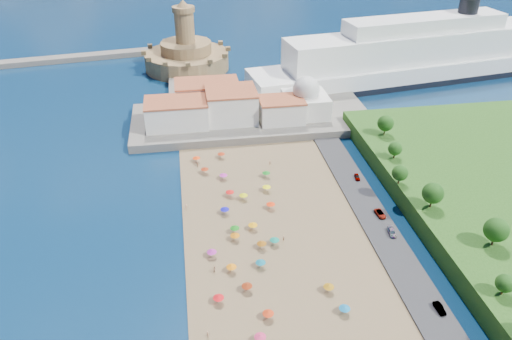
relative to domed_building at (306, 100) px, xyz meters
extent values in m
plane|color=#071938|center=(-30.00, -71.00, -8.97)|extent=(700.00, 700.00, 0.00)
cube|color=#59544C|center=(-20.00, 2.00, -7.47)|extent=(90.00, 36.00, 3.00)
cube|color=#59544C|center=(-42.00, 37.00, -7.77)|extent=(18.00, 70.00, 2.40)
cube|color=silver|center=(-48.00, -2.00, -1.47)|extent=(22.00, 14.00, 9.00)
cube|color=silver|center=(-28.00, 0.00, -0.47)|extent=(18.00, 16.00, 11.00)
cube|color=silver|center=(-10.00, -4.00, -1.97)|extent=(16.00, 12.00, 8.00)
cube|color=silver|center=(-36.00, 12.00, -0.97)|extent=(24.00, 14.00, 10.00)
cube|color=silver|center=(0.00, 0.00, -1.97)|extent=(16.00, 16.00, 8.00)
sphere|color=silver|center=(0.00, 0.00, 4.03)|extent=(10.00, 10.00, 10.00)
cylinder|color=silver|center=(0.00, 0.00, 7.83)|extent=(1.20, 1.20, 1.60)
cylinder|color=#9E804F|center=(-42.00, 67.00, -4.97)|extent=(40.00, 40.00, 8.00)
cylinder|color=#9E804F|center=(-42.00, 67.00, 1.53)|extent=(24.00, 24.00, 5.00)
cylinder|color=#9E804F|center=(-42.00, 67.00, 11.03)|extent=(9.00, 9.00, 14.00)
cylinder|color=#9E804F|center=(-42.00, 67.00, 19.23)|extent=(10.40, 10.40, 2.40)
cone|color=#9E804F|center=(-42.00, 67.00, 21.93)|extent=(6.00, 6.00, 3.00)
cube|color=black|center=(61.68, 36.74, -7.70)|extent=(160.65, 47.24, 2.56)
cube|color=white|center=(61.68, 36.74, -4.24)|extent=(159.60, 46.70, 9.47)
cube|color=white|center=(61.68, 36.74, 6.82)|extent=(127.75, 37.77, 12.63)
cube|color=white|center=(61.68, 36.74, 16.29)|extent=(75.07, 25.68, 6.32)
cylinder|color=black|center=(82.50, 39.91, 22.61)|extent=(8.42, 8.42, 6.32)
cylinder|color=gray|center=(-40.29, -32.92, -7.72)|extent=(0.07, 0.07, 2.00)
cone|color=#9C2A0E|center=(-40.29, -32.92, -6.82)|extent=(2.50, 2.50, 0.60)
cylinder|color=gray|center=(-28.59, -71.74, -7.72)|extent=(0.07, 0.07, 2.00)
cone|color=#864B0C|center=(-28.59, -71.74, -6.82)|extent=(2.50, 2.50, 0.60)
cylinder|color=gray|center=(-22.82, -46.05, -7.72)|extent=(0.07, 0.07, 2.00)
cone|color=#FFF60D|center=(-22.82, -46.05, -6.82)|extent=(2.50, 2.50, 0.60)
cylinder|color=gray|center=(-25.10, -70.82, -7.72)|extent=(0.07, 0.07, 2.00)
cone|color=#0D7C65|center=(-25.10, -70.82, -6.82)|extent=(2.50, 2.50, 0.60)
cylinder|color=gray|center=(-21.55, -38.14, -7.72)|extent=(0.07, 0.07, 2.00)
cone|color=#14741B|center=(-21.55, -38.14, -6.82)|extent=(2.50, 2.50, 0.60)
cylinder|color=gray|center=(-23.23, -55.07, -7.72)|extent=(0.07, 0.07, 2.00)
cone|color=#F5330A|center=(-23.23, -55.07, -6.82)|extent=(2.50, 2.50, 0.60)
cylinder|color=gray|center=(-36.28, -55.52, -7.72)|extent=(0.07, 0.07, 2.00)
cone|color=#120DB5|center=(-36.28, -55.52, -6.82)|extent=(2.50, 2.50, 0.60)
cylinder|color=gray|center=(-42.53, -25.37, -7.72)|extent=(0.07, 0.07, 2.00)
cone|color=#FF3E0B|center=(-42.53, -25.37, -6.82)|extent=(2.50, 2.50, 0.60)
cylinder|color=gray|center=(-14.53, -95.85, -7.72)|extent=(0.07, 0.07, 2.00)
cone|color=#11689E|center=(-14.53, -95.85, -6.82)|extent=(2.50, 2.50, 0.60)
cylinder|color=gray|center=(-37.10, -79.12, -7.72)|extent=(0.07, 0.07, 2.00)
cone|color=orange|center=(-37.10, -79.12, -6.82)|extent=(2.50, 2.50, 0.60)
cylinder|color=gray|center=(-34.33, -85.97, -7.72)|extent=(0.07, 0.07, 2.00)
cone|color=maroon|center=(-34.33, -85.97, -6.82)|extent=(2.50, 2.50, 0.60)
cylinder|color=gray|center=(-41.28, -72.98, -7.72)|extent=(0.07, 0.07, 2.00)
cone|color=#A42391|center=(-41.28, -72.98, -6.82)|extent=(2.50, 2.50, 0.60)
cylinder|color=gray|center=(-34.52, -64.36, -7.72)|extent=(0.07, 0.07, 2.00)
cone|color=#147515|center=(-34.52, -64.36, -6.82)|extent=(2.50, 2.50, 0.60)
cylinder|color=gray|center=(-16.09, -89.06, -7.72)|extent=(0.07, 0.07, 2.00)
cone|color=#A06B0E|center=(-16.09, -89.06, -6.82)|extent=(2.50, 2.50, 0.60)
cylinder|color=gray|center=(-34.84, -67.47, -7.72)|extent=(0.07, 0.07, 2.00)
cone|color=#CD6B0B|center=(-34.84, -67.47, -6.82)|extent=(2.50, 2.50, 0.60)
cylinder|color=gray|center=(-34.85, -37.44, -7.72)|extent=(0.07, 0.07, 2.00)
cone|color=#B7279B|center=(-34.85, -37.44, -6.82)|extent=(2.50, 2.50, 0.60)
cylinder|color=gray|center=(-30.21, -49.43, -7.72)|extent=(0.07, 0.07, 2.00)
cone|color=#D0CF0B|center=(-30.21, -49.43, -6.82)|extent=(2.50, 2.50, 0.60)
cylinder|color=gray|center=(-33.69, -100.61, -7.72)|extent=(0.07, 0.07, 2.00)
cone|color=#CB2B5C|center=(-33.69, -100.61, -6.82)|extent=(2.50, 2.50, 0.60)
cylinder|color=gray|center=(-29.99, -78.63, -7.72)|extent=(0.07, 0.07, 2.00)
cone|color=#0D6279|center=(-29.99, -78.63, -6.82)|extent=(2.50, 2.50, 0.60)
cylinder|color=gray|center=(-29.62, -63.78, -7.72)|extent=(0.07, 0.07, 2.00)
cone|color=orange|center=(-29.62, -63.78, -6.82)|extent=(2.50, 2.50, 0.60)
cylinder|color=gray|center=(-34.25, -23.91, -7.72)|extent=(0.07, 0.07, 2.00)
cone|color=#9B280E|center=(-34.25, -23.91, -6.82)|extent=(2.50, 2.50, 0.60)
cylinder|color=gray|center=(-33.92, -47.12, -7.72)|extent=(0.07, 0.07, 2.00)
cone|color=red|center=(-33.92, -47.12, -6.82)|extent=(2.50, 2.50, 0.60)
cylinder|color=gray|center=(-31.00, -94.73, -7.72)|extent=(0.07, 0.07, 2.00)
cone|color=red|center=(-31.00, -94.73, -6.82)|extent=(2.50, 2.50, 0.60)
cylinder|color=gray|center=(-41.02, -88.57, -7.72)|extent=(0.07, 0.07, 2.00)
cone|color=red|center=(-41.02, -88.57, -6.82)|extent=(2.50, 2.50, 0.60)
imported|color=tan|center=(-19.08, -31.10, -7.80)|extent=(1.29, 0.88, 1.85)
imported|color=tan|center=(-41.00, -78.66, -7.78)|extent=(1.15, 1.15, 1.88)
imported|color=tan|center=(-22.48, -69.56, -7.88)|extent=(0.61, 0.73, 1.69)
imported|color=tan|center=(-44.09, -97.50, -7.93)|extent=(0.67, 0.55, 1.60)
imported|color=tan|center=(-42.34, -28.21, -7.79)|extent=(0.83, 1.19, 1.87)
imported|color=tan|center=(-46.80, -51.58, -7.91)|extent=(1.21, 1.06, 1.62)
imported|color=gray|center=(6.00, -98.51, -7.64)|extent=(1.55, 3.93, 1.27)
imported|color=gray|center=(6.00, -63.41, -7.65)|extent=(2.40, 4.63, 1.25)
imported|color=gray|center=(6.00, -43.95, -7.67)|extent=(1.93, 3.72, 1.21)
imported|color=gray|center=(6.00, -71.73, -7.64)|extent=(2.26, 4.52, 1.26)
cylinder|color=#382314|center=(17.77, -100.81, -1.88)|extent=(0.50, 0.50, 2.19)
sphere|color=#14380F|center=(17.77, -100.81, 0.09)|extent=(3.95, 3.95, 3.95)
cylinder|color=#382314|center=(24.69, -85.65, -1.36)|extent=(0.50, 0.50, 3.23)
sphere|color=#14380F|center=(24.69, -85.65, 1.55)|extent=(5.82, 5.82, 5.82)
cylinder|color=#382314|center=(17.20, -68.62, -1.41)|extent=(0.50, 0.50, 3.14)
sphere|color=#14380F|center=(17.20, -68.62, 1.42)|extent=(5.65, 5.65, 5.65)
cylinder|color=#382314|center=(13.42, -56.34, -1.71)|extent=(0.50, 0.50, 2.52)
sphere|color=#14380F|center=(13.42, -56.34, 0.56)|extent=(4.54, 4.54, 4.54)
cylinder|color=#382314|center=(17.85, -42.22, -1.78)|extent=(0.50, 0.50, 2.38)
sphere|color=#14380F|center=(17.85, -42.22, 0.36)|extent=(4.28, 4.28, 4.28)
cylinder|color=#382314|center=(20.88, -26.36, -1.47)|extent=(0.50, 0.50, 3.02)
sphere|color=#14380F|center=(20.88, -26.36, 1.25)|extent=(5.43, 5.43, 5.43)
camera|label=1|loc=(-45.14, -168.38, 73.48)|focal=35.00mm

